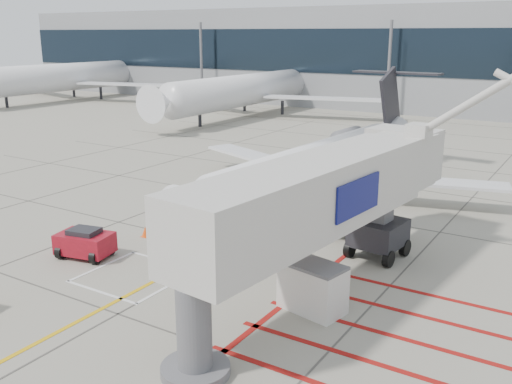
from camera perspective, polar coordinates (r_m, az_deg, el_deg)
The scene contains 10 objects.
ground_plane at distance 25.59m, azimuth -7.22°, elevation -8.48°, with size 260.00×260.00×0.00m, color gray.
regional_jet at distance 34.51m, azimuth 4.13°, elevation 4.61°, with size 23.23×29.28×7.67m, color white, non-canonical shape.
jet_bridge at distance 22.06m, azimuth 5.53°, elevation -1.79°, with size 9.05×19.11×7.65m, color beige, non-canonical shape.
pushback_tug at distance 28.57m, azimuth -16.74°, elevation -4.81°, with size 2.56×1.60×1.49m, color maroon, non-canonical shape.
baggage_cart at distance 30.27m, azimuth 7.67°, elevation -3.49°, with size 1.78×1.12×1.12m, color #545459, non-canonical shape.
ground_power_unit at distance 22.32m, azimuth 5.68°, elevation -9.45°, with size 2.44×1.42×1.93m, color silver, non-canonical shape.
cone_nose at distance 30.72m, azimuth -11.01°, elevation -3.91°, with size 0.40×0.40×0.56m, color #FF4C0D.
cone_side at distance 29.80m, azimuth 5.32°, elevation -4.35°, with size 0.37×0.37×0.51m, color #EA3C0C.
bg_aircraft_a at distance 98.24m, azimuth -17.74°, elevation 12.59°, with size 38.78×43.09×12.93m, color silver, non-canonical shape.
bg_aircraft_b at distance 75.64m, azimuth -0.08°, elevation 12.26°, with size 35.92×39.92×11.97m, color silver, non-canonical shape.
Camera 1 is at (14.99, -17.95, 10.39)m, focal length 40.00 mm.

